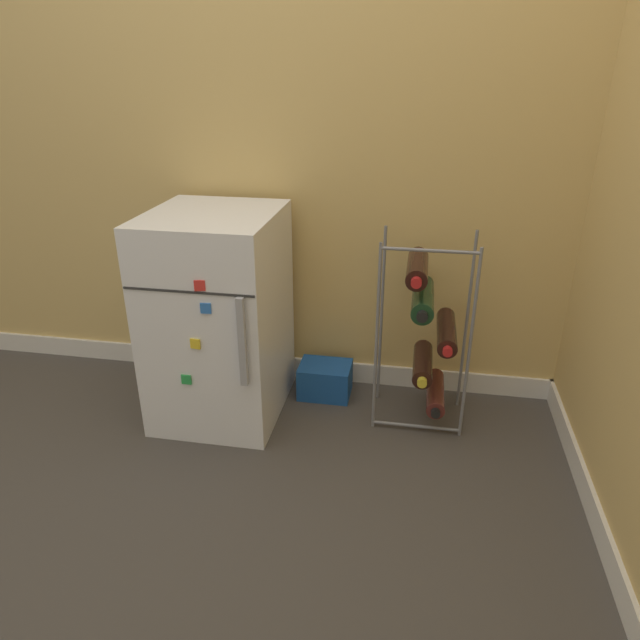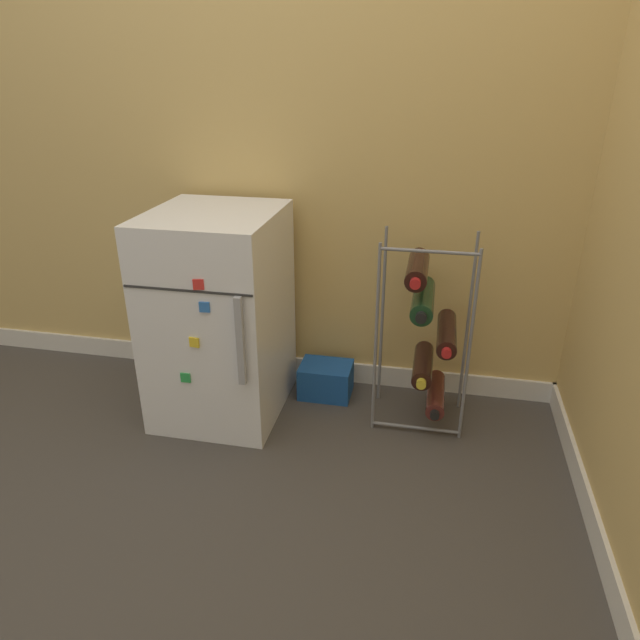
% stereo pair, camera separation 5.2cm
% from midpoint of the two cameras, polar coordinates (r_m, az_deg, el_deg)
% --- Properties ---
extents(ground_plane, '(14.00, 14.00, 0.00)m').
position_cam_midpoint_polar(ground_plane, '(2.06, -3.85, -14.45)').
color(ground_plane, '#423D38').
extents(wall_back, '(6.96, 0.07, 2.50)m').
position_cam_midpoint_polar(wall_back, '(2.26, -0.44, 23.03)').
color(wall_back, tan).
rests_on(wall_back, ground_plane).
extents(mini_fridge, '(0.46, 0.55, 0.81)m').
position_cam_midpoint_polar(mini_fridge, '(2.22, -10.71, 0.35)').
color(mini_fridge, white).
rests_on(mini_fridge, ground_plane).
extents(wine_rack, '(0.34, 0.33, 0.74)m').
position_cam_midpoint_polar(wine_rack, '(2.16, 10.09, -0.86)').
color(wine_rack, slate).
rests_on(wine_rack, ground_plane).
extents(soda_box, '(0.21, 0.16, 0.14)m').
position_cam_midpoint_polar(soda_box, '(2.42, -0.11, -5.98)').
color(soda_box, '#194C9E').
rests_on(soda_box, ground_plane).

